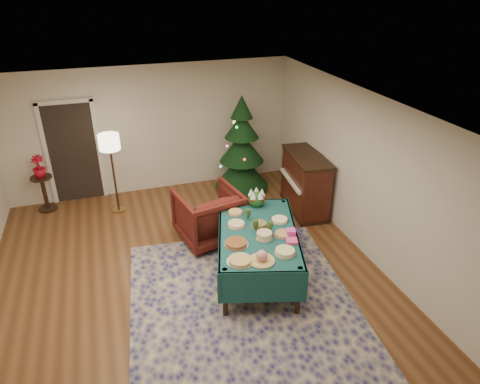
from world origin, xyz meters
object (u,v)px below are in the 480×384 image
object	(u,v)px
gift_box	(291,233)
armchair	(209,213)
potted_plant	(39,171)
christmas_tree	(242,149)
buffet_table	(258,240)
side_table	(45,194)
floor_lamp	(110,147)
piano	(305,183)

from	to	relation	value
gift_box	armchair	world-z (taller)	armchair
potted_plant	christmas_tree	distance (m)	4.06
buffet_table	armchair	world-z (taller)	armchair
gift_box	side_table	bearing A→B (deg)	136.27
armchair	side_table	bearing A→B (deg)	-46.65
floor_lamp	piano	size ratio (longest dim) A/B	1.14
buffet_table	armchair	size ratio (longest dim) A/B	2.19
buffet_table	side_table	distance (m)	4.69
gift_box	piano	xyz separation A→B (m)	(1.21, 1.96, -0.28)
armchair	piano	size ratio (longest dim) A/B	0.75
gift_box	armchair	distance (m)	1.78
buffet_table	floor_lamp	world-z (taller)	floor_lamp
armchair	potted_plant	world-z (taller)	armchair
gift_box	floor_lamp	size ratio (longest dim) A/B	0.08
gift_box	christmas_tree	distance (m)	3.22
buffet_table	piano	distance (m)	2.35
floor_lamp	side_table	world-z (taller)	floor_lamp
buffet_table	gift_box	world-z (taller)	gift_box
buffet_table	piano	xyz separation A→B (m)	(1.63, 1.68, -0.07)
potted_plant	piano	world-z (taller)	piano
potted_plant	floor_lamp	bearing A→B (deg)	-20.25
floor_lamp	christmas_tree	size ratio (longest dim) A/B	0.77
christmas_tree	piano	bearing A→B (deg)	-53.71
side_table	potted_plant	xyz separation A→B (m)	(0.00, -0.00, 0.50)
buffet_table	potted_plant	world-z (taller)	potted_plant
side_table	christmas_tree	bearing A→B (deg)	-5.27
buffet_table	potted_plant	bearing A→B (deg)	135.18
buffet_table	christmas_tree	size ratio (longest dim) A/B	1.10
armchair	side_table	distance (m)	3.53
buffet_table	floor_lamp	bearing A→B (deg)	124.91
potted_plant	piano	size ratio (longest dim) A/B	0.31
floor_lamp	gift_box	bearing A→B (deg)	-52.35
armchair	floor_lamp	world-z (taller)	floor_lamp
christmas_tree	potted_plant	bearing A→B (deg)	174.73
side_table	armchair	bearing A→B (deg)	-35.98
armchair	piano	distance (m)	2.15
potted_plant	armchair	bearing A→B (deg)	-35.98
piano	gift_box	bearing A→B (deg)	-121.67
floor_lamp	potted_plant	bearing A→B (deg)	159.75
floor_lamp	side_table	xyz separation A→B (m)	(-1.37, 0.50, -1.02)
side_table	christmas_tree	distance (m)	4.10
potted_plant	side_table	bearing A→B (deg)	90.00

